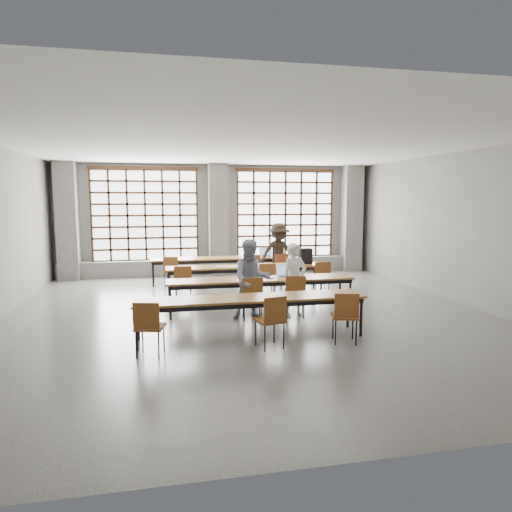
{
  "coord_description": "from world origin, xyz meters",
  "views": [
    {
      "loc": [
        -1.77,
        -9.17,
        2.42
      ],
      "look_at": [
        0.22,
        0.4,
        1.19
      ],
      "focal_mm": 32.0,
      "sensor_mm": 36.0,
      "label": 1
    }
  ],
  "objects_px": {
    "laptop_front": "(285,274)",
    "chair_front_right": "(295,292)",
    "laptop_back": "(266,254)",
    "backpack": "(306,256)",
    "plastic_bag": "(251,252)",
    "chair_back_right": "(280,266)",
    "chair_front_left": "(252,294)",
    "student_female": "(252,279)",
    "desk_row_d": "(251,301)",
    "chair_back_left": "(172,269)",
    "chair_mid_centre": "(266,277)",
    "chair_mid_left": "(183,280)",
    "chair_mid_right": "(321,275)",
    "desk_row_b": "(246,268)",
    "chair_near_mid": "(272,316)",
    "desk_row_a": "(221,260)",
    "student_male": "(295,280)",
    "green_box": "(258,276)",
    "phone": "(270,278)",
    "student_back": "(279,253)",
    "chair_back_mid": "(252,266)",
    "chair_near_left": "(149,323)",
    "red_pouch": "(150,324)",
    "chair_near_right": "(345,312)",
    "desk_row_c": "(261,281)"
  },
  "relations": [
    {
      "from": "laptop_front",
      "to": "chair_front_right",
      "type": "bearing_deg",
      "value": -88.08
    },
    {
      "from": "chair_front_right",
      "to": "laptop_back",
      "type": "height_order",
      "value": "laptop_back"
    },
    {
      "from": "backpack",
      "to": "plastic_bag",
      "type": "distance_m",
      "value": 2.07
    },
    {
      "from": "chair_back_right",
      "to": "chair_front_left",
      "type": "height_order",
      "value": "same"
    },
    {
      "from": "student_female",
      "to": "desk_row_d",
      "type": "bearing_deg",
      "value": -98.64
    },
    {
      "from": "chair_back_right",
      "to": "backpack",
      "type": "xyz_separation_m",
      "value": [
        0.4,
        -1.07,
        0.39
      ]
    },
    {
      "from": "chair_back_left",
      "to": "chair_mid_centre",
      "type": "xyz_separation_m",
      "value": [
        2.22,
        -1.75,
        0.0
      ]
    },
    {
      "from": "chair_mid_left",
      "to": "chair_mid_right",
      "type": "xyz_separation_m",
      "value": [
        3.4,
        0.0,
        0.0
      ]
    },
    {
      "from": "backpack",
      "to": "plastic_bag",
      "type": "height_order",
      "value": "backpack"
    },
    {
      "from": "desk_row_b",
      "to": "chair_mid_left",
      "type": "distance_m",
      "value": 1.73
    },
    {
      "from": "chair_near_mid",
      "to": "desk_row_a",
      "type": "bearing_deg",
      "value": 90.46
    },
    {
      "from": "student_male",
      "to": "chair_front_right",
      "type": "bearing_deg",
      "value": -114.1
    },
    {
      "from": "desk_row_a",
      "to": "backpack",
      "type": "height_order",
      "value": "backpack"
    },
    {
      "from": "chair_mid_right",
      "to": "green_box",
      "type": "relative_size",
      "value": 3.52
    },
    {
      "from": "chair_near_mid",
      "to": "phone",
      "type": "xyz_separation_m",
      "value": [
        0.53,
        2.32,
        0.2
      ]
    },
    {
      "from": "student_male",
      "to": "student_back",
      "type": "distance_m",
      "value": 3.67
    },
    {
      "from": "backpack",
      "to": "chair_back_mid",
      "type": "bearing_deg",
      "value": 137.39
    },
    {
      "from": "chair_front_right",
      "to": "chair_near_left",
      "type": "bearing_deg",
      "value": -148.01
    },
    {
      "from": "chair_mid_right",
      "to": "student_female",
      "type": "distance_m",
      "value": 2.75
    },
    {
      "from": "plastic_bag",
      "to": "red_pouch",
      "type": "bearing_deg",
      "value": -114.75
    },
    {
      "from": "desk_row_d",
      "to": "chair_back_right",
      "type": "distance_m",
      "value": 5.1
    },
    {
      "from": "desk_row_b",
      "to": "chair_front_right",
      "type": "height_order",
      "value": "chair_front_right"
    },
    {
      "from": "laptop_front",
      "to": "plastic_bag",
      "type": "relative_size",
      "value": 1.38
    },
    {
      "from": "chair_near_left",
      "to": "phone",
      "type": "bearing_deg",
      "value": 43.25
    },
    {
      "from": "chair_mid_left",
      "to": "student_female",
      "type": "xyz_separation_m",
      "value": [
        1.29,
        -1.74,
        0.27
      ]
    },
    {
      "from": "desk_row_d",
      "to": "student_female",
      "type": "bearing_deg",
      "value": 78.41
    },
    {
      "from": "chair_mid_left",
      "to": "chair_front_right",
      "type": "distance_m",
      "value": 2.86
    },
    {
      "from": "student_back",
      "to": "green_box",
      "type": "height_order",
      "value": "student_back"
    },
    {
      "from": "laptop_front",
      "to": "desk_row_d",
      "type": "bearing_deg",
      "value": -120.57
    },
    {
      "from": "chair_near_mid",
      "to": "laptop_front",
      "type": "distance_m",
      "value": 2.7
    },
    {
      "from": "desk_row_d",
      "to": "desk_row_a",
      "type": "bearing_deg",
      "value": 88.2
    },
    {
      "from": "green_box",
      "to": "chair_back_left",
      "type": "bearing_deg",
      "value": 121.19
    },
    {
      "from": "chair_mid_left",
      "to": "chair_near_mid",
      "type": "height_order",
      "value": "same"
    },
    {
      "from": "desk_row_d",
      "to": "chair_near_left",
      "type": "xyz_separation_m",
      "value": [
        -1.72,
        -0.63,
        -0.13
      ]
    },
    {
      "from": "chair_back_right",
      "to": "chair_near_mid",
      "type": "distance_m",
      "value": 5.63
    },
    {
      "from": "chair_near_right",
      "to": "student_female",
      "type": "distance_m",
      "value": 2.29
    },
    {
      "from": "chair_near_right",
      "to": "laptop_back",
      "type": "distance_m",
      "value": 6.15
    },
    {
      "from": "chair_front_right",
      "to": "chair_near_right",
      "type": "height_order",
      "value": "same"
    },
    {
      "from": "chair_back_right",
      "to": "backpack",
      "type": "bearing_deg",
      "value": -69.46
    },
    {
      "from": "chair_near_left",
      "to": "student_female",
      "type": "distance_m",
      "value": 2.77
    },
    {
      "from": "desk_row_c",
      "to": "student_female",
      "type": "xyz_separation_m",
      "value": [
        -0.3,
        -0.5,
        0.14
      ]
    },
    {
      "from": "laptop_back",
      "to": "backpack",
      "type": "distance_m",
      "value": 1.93
    },
    {
      "from": "desk_row_c",
      "to": "chair_back_mid",
      "type": "distance_m",
      "value": 3.02
    },
    {
      "from": "desk_row_d",
      "to": "chair_front_right",
      "type": "distance_m",
      "value": 1.64
    },
    {
      "from": "chair_back_right",
      "to": "chair_near_right",
      "type": "bearing_deg",
      "value": -93.16
    },
    {
      "from": "chair_mid_left",
      "to": "laptop_back",
      "type": "relative_size",
      "value": 2.21
    },
    {
      "from": "chair_mid_left",
      "to": "chair_back_right",
      "type": "bearing_deg",
      "value": 31.98
    },
    {
      "from": "desk_row_a",
      "to": "student_male",
      "type": "relative_size",
      "value": 2.63
    },
    {
      "from": "chair_back_right",
      "to": "chair_near_right",
      "type": "height_order",
      "value": "same"
    },
    {
      "from": "desk_row_d",
      "to": "plastic_bag",
      "type": "xyz_separation_m",
      "value": [
        1.07,
        5.46,
        0.21
      ]
    }
  ]
}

